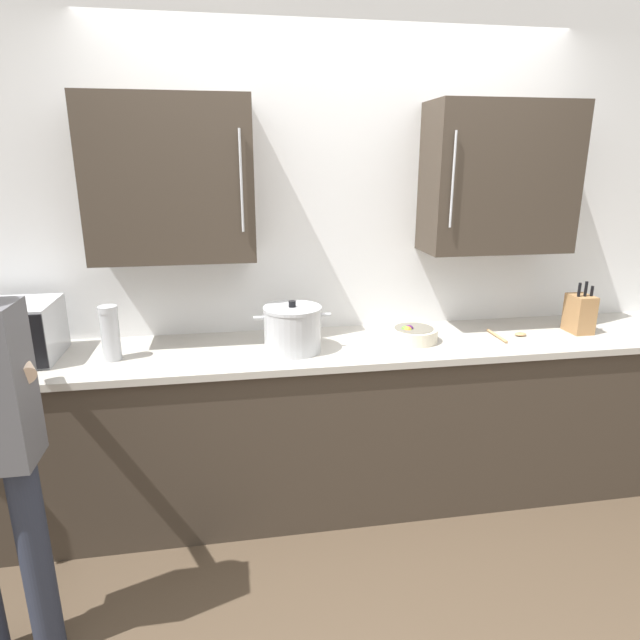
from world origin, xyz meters
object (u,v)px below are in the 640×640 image
(stock_pot, at_px, (293,329))
(knife_block, at_px, (580,313))
(fruit_bowl, at_px, (413,334))
(wooden_spoon, at_px, (509,335))
(thermos_flask, at_px, (110,333))

(stock_pot, bearing_deg, knife_block, 1.46)
(stock_pot, relative_size, knife_block, 1.32)
(stock_pot, xyz_separation_m, fruit_bowl, (0.64, 0.04, -0.07))
(stock_pot, height_order, wooden_spoon, stock_pot)
(thermos_flask, relative_size, fruit_bowl, 1.06)
(wooden_spoon, height_order, knife_block, knife_block)
(thermos_flask, relative_size, knife_block, 0.91)
(thermos_flask, xyz_separation_m, fruit_bowl, (1.51, 0.03, -0.09))
(thermos_flask, relative_size, stock_pot, 0.69)
(knife_block, relative_size, fruit_bowl, 1.16)
(thermos_flask, height_order, wooden_spoon, thermos_flask)
(thermos_flask, distance_m, stock_pot, 0.87)
(thermos_flask, height_order, knife_block, knife_block)
(stock_pot, distance_m, fruit_bowl, 0.65)
(knife_block, bearing_deg, thermos_flask, -179.37)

